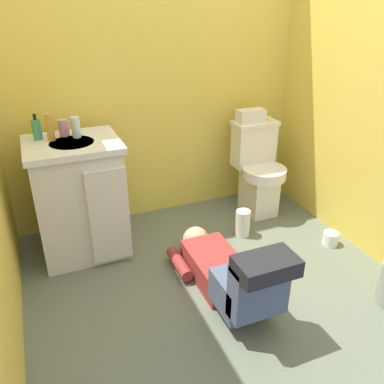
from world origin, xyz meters
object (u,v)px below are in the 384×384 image
(tissue_box, at_px, (251,116))
(toilet_paper_roll, at_px, (330,239))
(soap_dispenser, at_px, (37,129))
(bottle_pink, at_px, (63,128))
(bottle_amber, at_px, (50,127))
(vanity_cabinet, at_px, (80,198))
(bottle_clear, at_px, (76,127))
(paper_towel_roll, at_px, (243,223))
(toilet, at_px, (258,170))
(person_plumber, at_px, (229,273))
(faucet, at_px, (67,128))

(tissue_box, height_order, toilet_paper_roll, tissue_box)
(soap_dispenser, relative_size, bottle_pink, 1.50)
(bottle_amber, bearing_deg, vanity_cabinet, -31.93)
(bottle_clear, bearing_deg, paper_towel_roll, -17.06)
(tissue_box, bearing_deg, paper_towel_roll, -121.88)
(bottle_amber, relative_size, toilet_paper_roll, 1.57)
(toilet, distance_m, bottle_amber, 1.64)
(soap_dispenser, relative_size, paper_towel_roll, 0.80)
(vanity_cabinet, relative_size, person_plumber, 0.77)
(bottle_pink, bearing_deg, person_plumber, -52.32)
(faucet, height_order, soap_dispenser, soap_dispenser)
(vanity_cabinet, height_order, bottle_pink, bottle_pink)
(faucet, distance_m, tissue_box, 1.39)
(tissue_box, distance_m, bottle_amber, 1.51)
(tissue_box, height_order, bottle_amber, bottle_amber)
(person_plumber, xyz_separation_m, tissue_box, (0.67, 0.99, 0.62))
(bottle_pink, distance_m, bottle_clear, 0.10)
(soap_dispenser, bearing_deg, tissue_box, 0.79)
(vanity_cabinet, relative_size, toilet_paper_roll, 7.45)
(person_plumber, xyz_separation_m, paper_towel_roll, (0.42, 0.58, -0.07))
(soap_dispenser, bearing_deg, toilet, -2.42)
(toilet, distance_m, paper_towel_roll, 0.51)
(bottle_pink, bearing_deg, vanity_cabinet, -75.94)
(tissue_box, relative_size, paper_towel_roll, 1.05)
(soap_dispenser, distance_m, bottle_pink, 0.16)
(toilet, xyz_separation_m, soap_dispenser, (-1.63, 0.07, 0.52))
(vanity_cabinet, relative_size, tissue_box, 3.73)
(toilet, bearing_deg, bottle_amber, 179.48)
(toilet, relative_size, bottle_pink, 6.78)
(soap_dispenser, distance_m, paper_towel_roll, 1.59)
(bottle_amber, height_order, bottle_clear, bottle_amber)
(faucet, bearing_deg, person_plumber, -53.86)
(vanity_cabinet, relative_size, bottle_clear, 5.99)
(toilet, height_order, toilet_paper_roll, toilet)
(bottle_clear, xyz_separation_m, paper_towel_roll, (1.09, -0.34, -0.78))
(toilet, distance_m, faucet, 1.53)
(vanity_cabinet, height_order, bottle_amber, bottle_amber)
(paper_towel_roll, bearing_deg, bottle_amber, 165.05)
(toilet, xyz_separation_m, vanity_cabinet, (-1.43, -0.06, 0.05))
(faucet, xyz_separation_m, paper_towel_roll, (1.14, -0.41, -0.77))
(person_plumber, bearing_deg, paper_towel_roll, 54.06)
(bottle_amber, bearing_deg, faucet, 33.80)
(person_plumber, distance_m, tissue_box, 1.35)
(faucet, distance_m, bottle_pink, 0.03)
(faucet, relative_size, toilet_paper_roll, 0.91)
(tissue_box, bearing_deg, vanity_cabinet, -173.93)
(paper_towel_roll, bearing_deg, soap_dispenser, 163.71)
(paper_towel_roll, bearing_deg, person_plumber, -125.94)
(tissue_box, bearing_deg, bottle_amber, -177.09)
(vanity_cabinet, distance_m, bottle_clear, 0.48)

